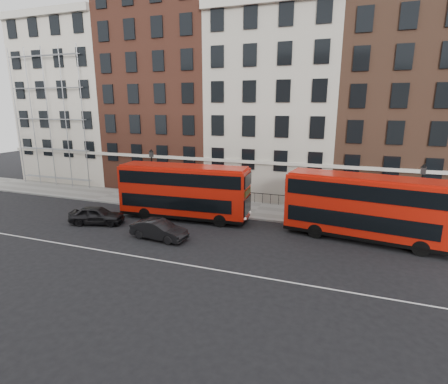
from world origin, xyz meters
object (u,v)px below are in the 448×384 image
(bus_b, at_px, (183,191))
(car_front, at_px, (159,230))
(car_rear, at_px, (97,215))
(bus_c, at_px, (366,206))

(bus_b, height_order, car_front, bus_b)
(car_rear, distance_m, car_front, 6.66)
(bus_b, bearing_deg, bus_c, -3.79)
(car_front, bearing_deg, bus_b, 9.81)
(bus_b, distance_m, bus_c, 14.48)
(car_front, bearing_deg, car_rear, 85.02)
(bus_b, height_order, bus_c, bus_c)
(bus_b, relative_size, bus_c, 0.97)
(bus_b, bearing_deg, car_front, -89.33)
(bus_b, xyz_separation_m, car_front, (0.38, -4.90, -1.80))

